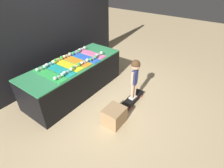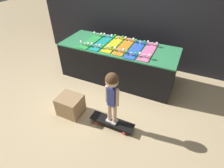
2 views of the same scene
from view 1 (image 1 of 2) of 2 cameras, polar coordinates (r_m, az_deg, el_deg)
The scene contains 12 objects.
ground_plane at distance 3.63m, azimuth -5.27°, elevation -5.34°, with size 16.00×16.00×0.00m, color tan.
back_wall at distance 4.01m, azimuth -21.94°, elevation 16.13°, with size 4.45×0.10×2.43m.
display_rack at distance 3.77m, azimuth -12.19°, elevation 2.02°, with size 2.16×0.82×0.68m.
skateboard_green_on_rack at distance 3.30m, azimuth -19.66°, elevation 3.01°, with size 0.19×0.75×0.09m.
skateboard_teal_on_rack at distance 3.42m, azimuth -16.92°, elevation 4.68°, with size 0.19×0.75×0.09m.
skateboard_yellow_on_rack at distance 3.55m, azimuth -14.47°, elevation 6.28°, with size 0.19×0.75×0.09m.
skateboard_orange_on_rack at distance 3.67m, azimuth -11.80°, elevation 7.60°, with size 0.19×0.75×0.09m.
skateboard_blue_on_rack at distance 3.79m, azimuth -9.05°, elevation 8.75°, with size 0.19×0.75×0.09m.
skateboard_pink_on_rack at distance 3.94m, azimuth -7.05°, elevation 9.99°, with size 0.19×0.75×0.09m.
skateboard_on_floor at distance 3.57m, azimuth 6.80°, elevation -4.70°, with size 0.66×0.18×0.09m.
child at distance 3.23m, azimuth 7.52°, elevation 3.72°, with size 0.20×0.17×0.84m.
storage_box at distance 3.05m, azimuth 0.70°, elevation -10.41°, with size 0.36×0.32×0.31m.
Camera 1 is at (-2.07, -1.90, 2.30)m, focal length 28.00 mm.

